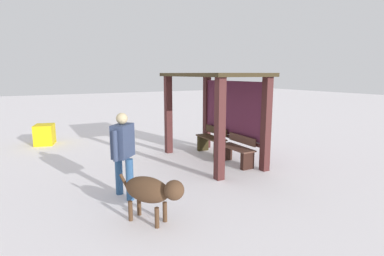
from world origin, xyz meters
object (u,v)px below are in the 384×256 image
(bench_left_inside, at_px, (212,142))
(grit_bin, at_px, (45,135))
(bench_center_inside, at_px, (237,152))
(bus_shelter, at_px, (218,98))
(dog, at_px, (152,191))
(person_walking, at_px, (123,148))

(bench_left_inside, distance_m, grit_bin, 5.54)
(bench_left_inside, height_order, bench_center_inside, bench_left_inside)
(bus_shelter, height_order, bench_center_inside, bus_shelter)
(bench_center_inside, height_order, dog, dog)
(bench_left_inside, bearing_deg, person_walking, -59.15)
(dog, bearing_deg, bench_center_inside, 121.48)
(bus_shelter, relative_size, bench_center_inside, 2.73)
(bus_shelter, distance_m, grit_bin, 5.98)
(bench_center_inside, bearing_deg, person_walking, -77.91)
(bench_left_inside, relative_size, dog, 1.07)
(bench_left_inside, distance_m, person_walking, 3.70)
(bus_shelter, height_order, person_walking, bus_shelter)
(bench_left_inside, bearing_deg, bus_shelter, -17.32)
(dog, distance_m, grit_bin, 6.83)
(person_walking, height_order, dog, person_walking)
(bench_left_inside, xyz_separation_m, dog, (3.07, -3.06, 0.17))
(bus_shelter, relative_size, bench_left_inside, 2.73)
(bus_shelter, relative_size, person_walking, 1.87)
(bench_center_inside, height_order, person_walking, person_walking)
(bench_center_inside, bearing_deg, grit_bin, -139.45)
(bench_center_inside, bearing_deg, bus_shelter, -162.56)
(bus_shelter, height_order, bench_left_inside, bus_shelter)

